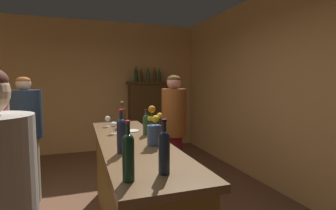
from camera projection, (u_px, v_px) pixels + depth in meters
name	position (u px, v px, depth m)	size (l,w,h in m)	color
wall_back	(85.00, 87.00, 5.63)	(5.14, 0.12, 2.88)	tan
wall_right	(303.00, 91.00, 3.25)	(0.12, 6.84, 2.88)	tan
bar_counter	(133.00, 190.00, 2.48)	(0.61, 2.42, 0.99)	brown
display_cabinet	(148.00, 114.00, 5.85)	(0.94, 0.42, 1.56)	#422E15
wine_bottle_syrah	(146.00, 123.00, 2.70)	(0.07, 0.07, 0.27)	#254726
wine_bottle_rose	(122.00, 116.00, 3.18)	(0.08, 0.08, 0.32)	#452B19
wine_bottle_chardonnay	(128.00, 155.00, 1.43)	(0.07, 0.07, 0.35)	#173421
wine_bottle_riesling	(164.00, 150.00, 1.55)	(0.07, 0.07, 0.34)	#1C2433
wine_bottle_merlot	(121.00, 134.00, 2.00)	(0.07, 0.07, 0.35)	#1E233D
wine_glass_front	(124.00, 131.00, 2.41)	(0.07, 0.07, 0.14)	white
wine_glass_mid	(122.00, 115.00, 3.35)	(0.07, 0.07, 0.17)	white
wine_glass_rear	(114.00, 125.00, 2.75)	(0.07, 0.07, 0.13)	white
wine_glass_spare	(108.00, 119.00, 3.20)	(0.07, 0.07, 0.13)	white
flower_arrangement	(154.00, 131.00, 2.25)	(0.14, 0.13, 0.35)	navy
cheese_plate	(131.00, 131.00, 2.89)	(0.18, 0.18, 0.01)	white
display_bottle_left	(136.00, 75.00, 5.68)	(0.08, 0.08, 0.33)	#1F3421
display_bottle_midleft	(141.00, 75.00, 5.72)	(0.07, 0.07, 0.31)	#403214
display_bottle_center	(148.00, 75.00, 5.77)	(0.07, 0.07, 0.32)	#2D502E
display_bottle_midright	(155.00, 75.00, 5.82)	(0.07, 0.07, 0.32)	#483316
display_bottle_right	(159.00, 76.00, 5.86)	(0.07, 0.07, 0.31)	#274630
patron_redhead	(26.00, 135.00, 3.24)	(0.40, 0.40, 1.62)	#ACB196
bartender	(174.00, 131.00, 3.35)	(0.32, 0.32, 1.64)	maroon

